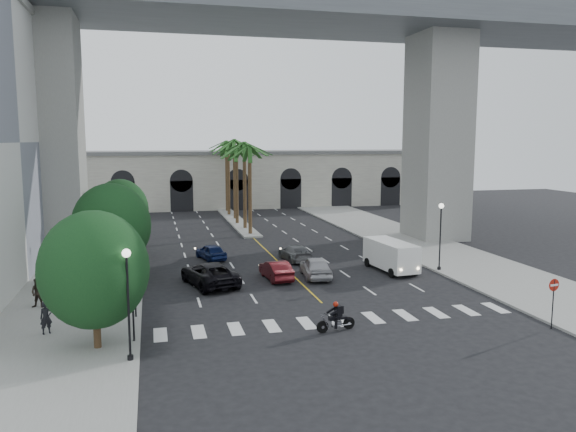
% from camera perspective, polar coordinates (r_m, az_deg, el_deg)
% --- Properties ---
extents(ground, '(140.00, 140.00, 0.00)m').
position_cam_1_polar(ground, '(33.93, 4.49, -9.75)').
color(ground, black).
rests_on(ground, ground).
extents(sidewalk_left, '(8.00, 100.00, 0.15)m').
position_cam_1_polar(sidewalk_left, '(47.05, -19.34, -5.10)').
color(sidewalk_left, gray).
rests_on(sidewalk_left, ground).
extents(sidewalk_right, '(8.00, 100.00, 0.15)m').
position_cam_1_polar(sidewalk_right, '(53.18, 14.86, -3.47)').
color(sidewalk_right, gray).
rests_on(sidewalk_right, ground).
extents(median, '(2.00, 24.00, 0.20)m').
position_cam_1_polar(median, '(70.19, -5.26, -0.53)').
color(median, gray).
rests_on(median, ground).
extents(pier_building, '(71.00, 10.50, 8.50)m').
position_cam_1_polar(pier_building, '(86.51, -6.98, 3.78)').
color(pier_building, silver).
rests_on(pier_building, ground).
extents(bridge, '(75.00, 13.00, 26.00)m').
position_cam_1_polar(bridge, '(55.07, 0.76, 16.45)').
color(bridge, gray).
rests_on(bridge, ground).
extents(palm_a, '(3.20, 3.20, 10.30)m').
position_cam_1_polar(palm_a, '(59.60, -3.93, 6.69)').
color(palm_a, '#47331E').
rests_on(palm_a, ground).
extents(palm_b, '(3.20, 3.20, 10.60)m').
position_cam_1_polar(palm_b, '(63.55, -4.46, 7.00)').
color(palm_b, '#47331E').
rests_on(palm_b, ground).
extents(palm_c, '(3.20, 3.20, 10.10)m').
position_cam_1_polar(palm_c, '(67.46, -5.27, 6.65)').
color(palm_c, '#47331E').
rests_on(palm_c, ground).
extents(palm_d, '(3.20, 3.20, 10.90)m').
position_cam_1_polar(palm_d, '(71.46, -5.48, 7.29)').
color(palm_d, '#47331E').
rests_on(palm_d, ground).
extents(palm_e, '(3.20, 3.20, 10.40)m').
position_cam_1_polar(palm_e, '(75.39, -6.11, 6.96)').
color(palm_e, '#47331E').
rests_on(palm_e, ground).
extents(palm_f, '(3.20, 3.20, 10.70)m').
position_cam_1_polar(palm_f, '(79.39, -6.29, 7.20)').
color(palm_f, '#47331E').
rests_on(palm_f, ground).
extents(street_tree_near, '(5.20, 5.20, 6.89)m').
position_cam_1_polar(street_tree_near, '(28.52, -19.09, -5.18)').
color(street_tree_near, '#382616').
rests_on(street_tree_near, ground).
extents(street_tree_mid, '(5.44, 5.44, 7.21)m').
position_cam_1_polar(street_tree_mid, '(41.23, -17.49, -0.94)').
color(street_tree_mid, '#382616').
rests_on(street_tree_mid, ground).
extents(street_tree_far, '(5.04, 5.04, 6.68)m').
position_cam_1_polar(street_tree_far, '(53.15, -16.67, 0.64)').
color(street_tree_far, '#382616').
rests_on(street_tree_far, ground).
extents(lamp_post_left_near, '(0.40, 0.40, 5.35)m').
position_cam_1_polar(lamp_post_left_near, '(26.66, -15.95, -7.72)').
color(lamp_post_left_near, black).
rests_on(lamp_post_left_near, ground).
extents(lamp_post_left_far, '(0.40, 0.40, 5.35)m').
position_cam_1_polar(lamp_post_left_far, '(47.23, -15.05, -0.99)').
color(lamp_post_left_far, black).
rests_on(lamp_post_left_far, ground).
extents(lamp_post_right, '(0.40, 0.40, 5.35)m').
position_cam_1_polar(lamp_post_right, '(44.88, 15.23, -1.45)').
color(lamp_post_right, black).
rests_on(lamp_post_right, ground).
extents(traffic_signal_near, '(0.25, 0.18, 3.65)m').
position_cam_1_polar(traffic_signal_near, '(29.25, -15.53, -7.76)').
color(traffic_signal_near, black).
rests_on(traffic_signal_near, ground).
extents(traffic_signal_far, '(0.25, 0.18, 3.65)m').
position_cam_1_polar(traffic_signal_far, '(33.12, -15.33, -5.94)').
color(traffic_signal_far, black).
rests_on(traffic_signal_far, ground).
extents(motorcycle_rider, '(2.25, 0.65, 1.63)m').
position_cam_1_polar(motorcycle_rider, '(30.66, 5.00, -10.24)').
color(motorcycle_rider, black).
rests_on(motorcycle_rider, ground).
extents(car_a, '(2.31, 4.81, 1.59)m').
position_cam_1_polar(car_a, '(41.97, 2.82, -5.19)').
color(car_a, '#A5A5A9').
rests_on(car_a, ground).
extents(car_b, '(1.83, 4.37, 1.40)m').
position_cam_1_polar(car_b, '(41.35, -1.23, -5.51)').
color(car_b, '#490E12').
rests_on(car_b, ground).
extents(car_c, '(4.20, 6.44, 1.65)m').
position_cam_1_polar(car_c, '(40.08, -7.99, -5.83)').
color(car_c, black).
rests_on(car_c, ground).
extents(car_d, '(2.26, 4.75, 1.34)m').
position_cam_1_polar(car_d, '(47.69, 0.74, -3.76)').
color(car_d, '#5B5C60').
rests_on(car_d, ground).
extents(car_e, '(2.64, 4.24, 1.35)m').
position_cam_1_polar(car_e, '(48.58, -7.83, -3.61)').
color(car_e, '#111E50').
rests_on(car_e, ground).
extents(cargo_van, '(2.65, 5.69, 2.35)m').
position_cam_1_polar(cargo_van, '(44.48, 10.43, -3.89)').
color(cargo_van, white).
rests_on(cargo_van, ground).
extents(pedestrian_a, '(0.73, 0.62, 1.70)m').
position_cam_1_polar(pedestrian_a, '(32.23, -23.36, -9.47)').
color(pedestrian_a, black).
rests_on(pedestrian_a, sidewalk_left).
extents(pedestrian_b, '(1.04, 0.91, 1.82)m').
position_cam_1_polar(pedestrian_b, '(37.18, -24.04, -7.15)').
color(pedestrian_b, black).
rests_on(pedestrian_b, sidewalk_left).
extents(do_not_enter_sign, '(0.68, 0.12, 2.79)m').
position_cam_1_polar(do_not_enter_sign, '(33.66, 25.37, -7.05)').
color(do_not_enter_sign, black).
rests_on(do_not_enter_sign, ground).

